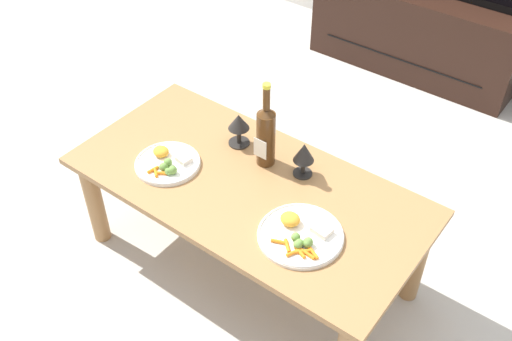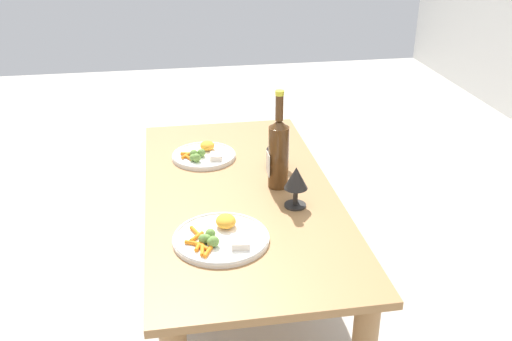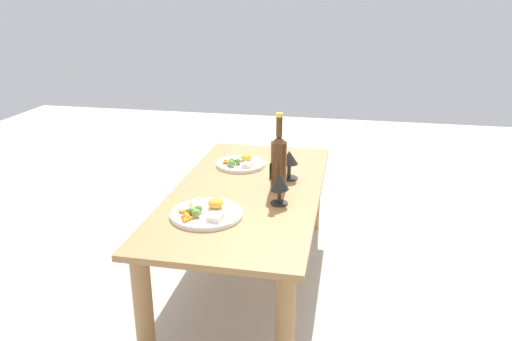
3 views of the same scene
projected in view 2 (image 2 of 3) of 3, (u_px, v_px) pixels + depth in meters
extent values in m
plane|color=#B7B2A8|center=(242.00, 297.00, 2.18)|extent=(6.40, 6.40, 0.00)
cube|color=#9E7042|center=(240.00, 195.00, 1.99)|extent=(1.31, 0.64, 0.03)
cylinder|color=#9E7042|center=(165.00, 182.00, 2.57)|extent=(0.07, 0.07, 0.43)
cylinder|color=#9E7042|center=(278.00, 173.00, 2.65)|extent=(0.07, 0.07, 0.43)
cylinder|color=#4C2D14|center=(278.00, 157.00, 1.97)|extent=(0.07, 0.07, 0.22)
cone|color=#4C2D14|center=(279.00, 124.00, 1.92)|extent=(0.07, 0.07, 0.03)
cylinder|color=#4C2D14|center=(279.00, 108.00, 1.89)|extent=(0.03, 0.03, 0.09)
cylinder|color=yellow|center=(280.00, 93.00, 1.87)|extent=(0.03, 0.03, 0.02)
cube|color=silver|center=(268.00, 164.00, 1.97)|extent=(0.06, 0.00, 0.08)
cylinder|color=black|center=(277.00, 167.00, 2.15)|extent=(0.08, 0.08, 0.01)
cylinder|color=black|center=(277.00, 158.00, 2.14)|extent=(0.02, 0.02, 0.07)
cone|color=black|center=(278.00, 141.00, 2.11)|extent=(0.08, 0.08, 0.06)
cylinder|color=black|center=(295.00, 205.00, 1.89)|extent=(0.07, 0.07, 0.01)
cylinder|color=black|center=(295.00, 196.00, 1.87)|extent=(0.02, 0.02, 0.06)
cone|color=black|center=(296.00, 178.00, 1.85)|extent=(0.08, 0.08, 0.07)
cylinder|color=white|center=(204.00, 156.00, 2.23)|extent=(0.25, 0.25, 0.01)
torus|color=white|center=(204.00, 154.00, 2.23)|extent=(0.24, 0.24, 0.01)
ellipsoid|color=orange|center=(207.00, 146.00, 2.27)|extent=(0.06, 0.06, 0.03)
cube|color=beige|center=(216.00, 156.00, 2.19)|extent=(0.06, 0.05, 0.02)
cylinder|color=orange|center=(186.00, 154.00, 2.23)|extent=(0.02, 0.05, 0.01)
cylinder|color=orange|center=(186.00, 156.00, 2.21)|extent=(0.04, 0.04, 0.01)
cylinder|color=orange|center=(188.00, 157.00, 2.19)|extent=(0.05, 0.04, 0.01)
sphere|color=olive|center=(201.00, 153.00, 2.21)|extent=(0.03, 0.03, 0.03)
sphere|color=olive|center=(194.00, 154.00, 2.20)|extent=(0.03, 0.03, 0.03)
sphere|color=olive|center=(193.00, 158.00, 2.17)|extent=(0.03, 0.03, 0.03)
sphere|color=olive|center=(196.00, 158.00, 2.17)|extent=(0.03, 0.03, 0.03)
cylinder|color=white|center=(221.00, 239.00, 1.70)|extent=(0.29, 0.29, 0.01)
torus|color=white|center=(221.00, 237.00, 1.70)|extent=(0.28, 0.28, 0.01)
ellipsoid|color=orange|center=(226.00, 221.00, 1.74)|extent=(0.07, 0.06, 0.04)
cube|color=beige|center=(240.00, 242.00, 1.66)|extent=(0.07, 0.06, 0.02)
cylinder|color=orange|center=(195.00, 231.00, 1.72)|extent=(0.05, 0.03, 0.01)
cylinder|color=orange|center=(197.00, 237.00, 1.69)|extent=(0.05, 0.05, 0.01)
cylinder|color=orange|center=(194.00, 243.00, 1.66)|extent=(0.03, 0.05, 0.01)
cylinder|color=orange|center=(201.00, 246.00, 1.64)|extent=(0.05, 0.05, 0.01)
cylinder|color=orange|center=(202.00, 250.00, 1.63)|extent=(0.05, 0.02, 0.01)
cylinder|color=orange|center=(199.00, 245.00, 1.65)|extent=(0.05, 0.03, 0.01)
cylinder|color=orange|center=(208.00, 251.00, 1.62)|extent=(0.05, 0.03, 0.01)
sphere|color=olive|center=(214.00, 241.00, 1.65)|extent=(0.03, 0.03, 0.03)
sphere|color=olive|center=(210.00, 234.00, 1.69)|extent=(0.03, 0.03, 0.03)
sphere|color=olive|center=(206.00, 239.00, 1.66)|extent=(0.03, 0.03, 0.03)
sphere|color=olive|center=(203.00, 239.00, 1.66)|extent=(0.03, 0.03, 0.03)
sphere|color=olive|center=(212.00, 242.00, 1.65)|extent=(0.03, 0.03, 0.03)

